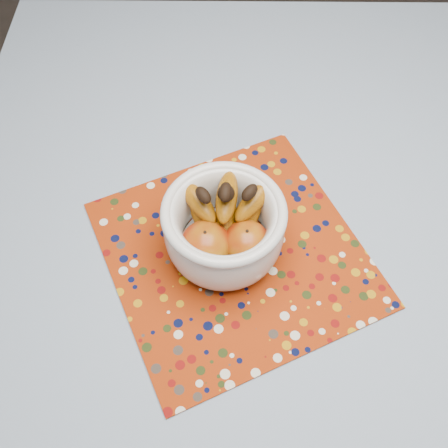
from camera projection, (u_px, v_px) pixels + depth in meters
name	position (u px, v px, depth m)	size (l,w,h in m)	color
table	(290.00, 241.00, 1.05)	(1.20, 1.20, 0.75)	brown
tablecloth	(294.00, 218.00, 0.98)	(1.32, 1.32, 0.01)	slate
placemat	(235.00, 253.00, 0.93)	(0.43, 0.43, 0.00)	maroon
fruit_bowl	(225.00, 225.00, 0.87)	(0.22, 0.20, 0.16)	silver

